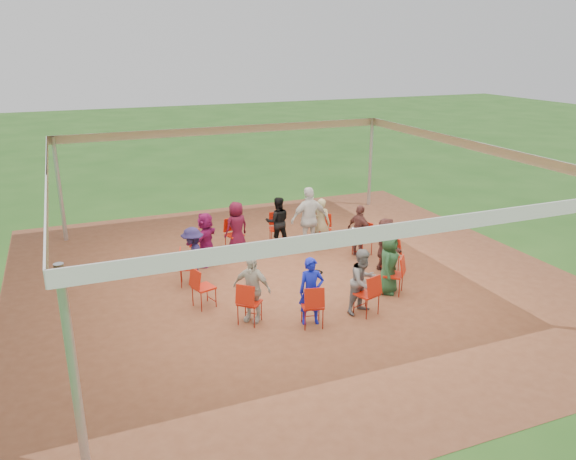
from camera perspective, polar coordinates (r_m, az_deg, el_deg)
name	(u,v)px	position (r m, az deg, el deg)	size (l,w,h in m)	color
ground	(292,278)	(13.67, 0.38, -4.90)	(80.00, 80.00, 0.00)	#29581B
dirt_patch	(292,278)	(13.67, 0.38, -4.88)	(13.00, 13.00, 0.00)	brown
tent	(292,183)	(12.91, 0.40, 4.80)	(10.33, 10.33, 3.00)	#B2B2B7
chair_0	(362,239)	(15.08, 7.56, -0.94)	(0.42, 0.44, 0.90)	red
chair_1	(322,230)	(15.68, 3.49, -0.05)	(0.42, 0.44, 0.90)	red
chair_2	(277,229)	(15.77, -1.11, 0.10)	(0.42, 0.44, 0.90)	red
chair_3	(234,235)	(15.35, -5.47, -0.52)	(0.42, 0.44, 0.90)	red
chair_4	(202,248)	(14.48, -8.75, -1.84)	(0.42, 0.44, 0.90)	red
chair_5	(189,267)	(13.34, -10.07, -3.73)	(0.42, 0.44, 0.90)	red
chair_6	(204,288)	(12.21, -8.55, -5.80)	(0.42, 0.44, 0.90)	red
chair_7	(250,303)	(11.43, -3.93, -7.38)	(0.42, 0.44, 0.90)	red
chair_8	(312,306)	(11.30, 2.48, -7.67)	(0.42, 0.44, 0.90)	red
chair_9	(367,294)	(11.87, 8.00, -6.49)	(0.42, 0.44, 0.90)	red
chair_10	(393,275)	(12.92, 10.65, -4.51)	(0.42, 0.44, 0.90)	red
chair_11	(389,255)	(14.09, 10.26, -2.50)	(0.42, 0.44, 0.90)	red
person_seated_0	(360,231)	(14.92, 7.29, -0.11)	(0.82, 0.42, 1.40)	brown
person_seated_1	(321,223)	(15.49, 3.38, 0.72)	(0.51, 0.34, 1.40)	tan
person_seated_2	(278,222)	(15.58, -1.05, 0.86)	(0.68, 0.39, 1.40)	black
person_seated_3	(237,227)	(15.17, -5.24, 0.29)	(0.69, 0.38, 1.40)	#460A1D
person_seated_4	(205,239)	(14.33, -8.38, -0.94)	(1.30, 0.49, 1.40)	#811350
person_seated_5	(193,256)	(13.24, -9.62, -2.67)	(0.91, 0.45, 1.40)	#211945
person_seated_6	(252,289)	(11.42, -3.71, -5.97)	(0.82, 0.42, 1.40)	beige
person_seated_7	(311,291)	(11.29, 2.38, -6.23)	(0.51, 0.34, 1.40)	#1019AD
person_seated_8	(363,281)	(11.84, 7.63, -5.18)	(0.68, 0.39, 1.40)	slate
person_seated_9	(389,264)	(12.84, 10.20, -3.38)	(0.69, 0.38, 1.40)	#234D2A
person_seated_10	(385,245)	(13.96, 9.85, -1.55)	(1.30, 0.49, 1.40)	brown
standing_person	(309,219)	(15.14, 2.18, 1.08)	(1.05, 0.54, 1.79)	silver
cable_coil	(317,272)	(13.98, 2.99, -4.29)	(0.35, 0.35, 0.03)	black
laptop	(355,234)	(14.82, 6.85, -0.41)	(0.34, 0.38, 0.22)	#B7B7BC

